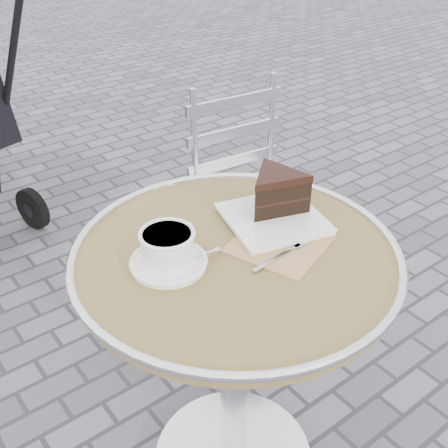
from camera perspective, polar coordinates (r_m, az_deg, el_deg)
cafe_table at (r=1.31m, az=1.14°, el=-8.67°), size 0.72×0.72×0.74m
cappuccino_set at (r=1.16m, az=-5.64°, el=-2.70°), size 0.19×0.16×0.08m
cake_plate_set at (r=1.31m, az=5.31°, el=2.66°), size 0.32×0.33×0.11m
bistro_chair at (r=1.99m, az=2.07°, el=5.19°), size 0.41×0.41×0.83m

